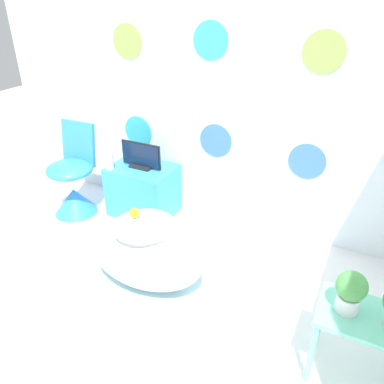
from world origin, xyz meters
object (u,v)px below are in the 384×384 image
at_px(bathtub, 146,252).
at_px(vase, 109,161).
at_px(chair, 73,185).
at_px(potted_plant_left, 351,291).
at_px(tv, 141,157).

bearing_deg(bathtub, vase, 140.65).
relative_size(chair, vase, 5.03).
bearing_deg(bathtub, chair, 155.67).
bearing_deg(potted_plant_left, tv, 152.90).
xyz_separation_m(chair, tv, (0.59, 0.28, 0.29)).
relative_size(bathtub, potted_plant_left, 3.70).
bearing_deg(tv, chair, -154.68).
bearing_deg(vase, chair, -160.35).
xyz_separation_m(bathtub, chair, (-1.14, 0.51, 0.03)).
height_order(chair, potted_plant_left, chair).
relative_size(bathtub, tv, 2.22).
height_order(bathtub, vase, vase).
relative_size(bathtub, vase, 5.18).
xyz_separation_m(chair, vase, (0.36, 0.13, 0.27)).
bearing_deg(potted_plant_left, chair, 164.62).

